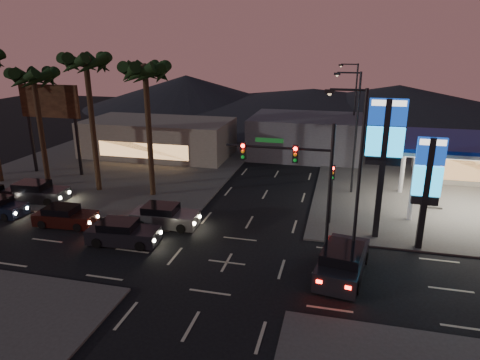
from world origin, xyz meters
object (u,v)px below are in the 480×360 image
(car_lane_b_front, at_px, (164,216))
(car_lane_b_mid, at_px, (36,192))
(pylon_sign_tall, at_px, (385,142))
(car_lane_a_mid, at_px, (65,217))
(suv_station, at_px, (343,262))
(traffic_signal_mast, at_px, (299,171))
(pylon_sign_short, at_px, (428,177))
(car_lane_a_front, at_px, (123,233))

(car_lane_b_front, xyz_separation_m, car_lane_b_mid, (-11.90, 2.03, 0.04))
(pylon_sign_tall, xyz_separation_m, car_lane_b_mid, (-25.97, 0.52, -5.65))
(car_lane_a_mid, height_order, suv_station, suv_station)
(pylon_sign_tall, distance_m, car_lane_b_mid, 26.59)
(traffic_signal_mast, relative_size, car_lane_b_mid, 1.58)
(traffic_signal_mast, height_order, suv_station, traffic_signal_mast)
(pylon_sign_short, bearing_deg, pylon_sign_tall, 158.20)
(pylon_sign_tall, distance_m, pylon_sign_short, 3.20)
(car_lane_b_front, bearing_deg, car_lane_a_front, -115.58)
(car_lane_a_front, xyz_separation_m, suv_station, (13.55, -0.72, 0.12))
(car_lane_a_front, xyz_separation_m, car_lane_b_front, (1.49, 3.11, 0.01))
(pylon_sign_tall, distance_m, suv_station, 7.98)
(suv_station, bearing_deg, pylon_sign_tall, 69.32)
(car_lane_b_front, height_order, suv_station, suv_station)
(pylon_sign_tall, relative_size, car_lane_a_front, 1.92)
(car_lane_b_front, xyz_separation_m, suv_station, (12.06, -3.83, 0.11))
(car_lane_a_mid, distance_m, suv_station, 18.93)
(traffic_signal_mast, distance_m, suv_station, 5.50)
(car_lane_a_mid, bearing_deg, traffic_signal_mast, -1.59)
(pylon_sign_short, bearing_deg, car_lane_a_mid, -174.94)
(pylon_sign_short, bearing_deg, car_lane_a_front, -168.67)
(car_lane_b_mid, distance_m, suv_station, 24.67)
(pylon_sign_tall, relative_size, pylon_sign_short, 1.29)
(car_lane_a_mid, distance_m, car_lane_b_front, 6.92)
(pylon_sign_tall, relative_size, car_lane_b_mid, 1.78)
(pylon_sign_tall, height_order, car_lane_b_mid, pylon_sign_tall)
(pylon_sign_short, distance_m, car_lane_a_front, 18.84)
(car_lane_a_front, bearing_deg, car_lane_b_mid, 153.74)
(traffic_signal_mast, relative_size, car_lane_a_mid, 1.84)
(car_lane_a_front, height_order, car_lane_b_mid, car_lane_b_mid)
(car_lane_a_front, relative_size, car_lane_a_mid, 1.07)
(car_lane_a_front, height_order, suv_station, suv_station)
(traffic_signal_mast, height_order, car_lane_a_front, traffic_signal_mast)
(pylon_sign_tall, bearing_deg, car_lane_b_front, -173.88)
(car_lane_a_mid, relative_size, car_lane_b_front, 0.92)
(car_lane_a_mid, relative_size, suv_station, 0.79)
(car_lane_a_front, bearing_deg, car_lane_a_mid, 163.53)
(car_lane_a_front, relative_size, car_lane_b_mid, 0.92)
(pylon_sign_short, distance_m, car_lane_b_mid, 28.78)
(pylon_sign_short, bearing_deg, car_lane_b_front, -178.24)
(car_lane_b_mid, bearing_deg, traffic_signal_mast, -10.75)
(traffic_signal_mast, bearing_deg, car_lane_b_mid, 169.25)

